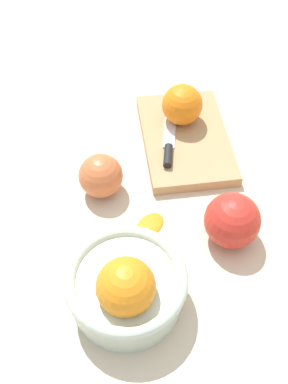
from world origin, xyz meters
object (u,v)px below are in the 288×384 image
at_px(cutting_board, 185,139).
at_px(apple_mid_left, 232,220).
at_px(apple_back_center, 101,176).
at_px(bowl, 126,287).
at_px(orange_on_board, 182,105).
at_px(knife, 169,142).

bearing_deg(cutting_board, apple_mid_left, -166.54).
bearing_deg(apple_mid_left, apple_back_center, 63.07).
height_order(apple_back_center, apple_mid_left, apple_mid_left).
distance_m(cutting_board, apple_back_center, 0.18).
xyz_separation_m(apple_back_center, apple_mid_left, (-0.10, -0.19, 0.01)).
relative_size(bowl, orange_on_board, 2.28).
xyz_separation_m(knife, apple_back_center, (-0.08, 0.11, 0.01)).
xyz_separation_m(bowl, apple_back_center, (0.20, 0.04, -0.01)).
xyz_separation_m(bowl, knife, (0.28, -0.08, -0.02)).
distance_m(orange_on_board, apple_mid_left, 0.24).
bearing_deg(cutting_board, knife, 125.82).
bearing_deg(apple_back_center, bowl, -169.42).
bearing_deg(knife, apple_mid_left, -156.07).
height_order(knife, apple_mid_left, apple_mid_left).
height_order(cutting_board, knife, knife).
bearing_deg(bowl, apple_back_center, 10.58).
bearing_deg(apple_back_center, orange_on_board, -45.18).
bearing_deg(apple_mid_left, cutting_board, 13.46).
relative_size(bowl, apple_mid_left, 1.96).
bearing_deg(cutting_board, bowl, 160.28).
height_order(bowl, orange_on_board, bowl).
bearing_deg(cutting_board, orange_on_board, 7.24).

